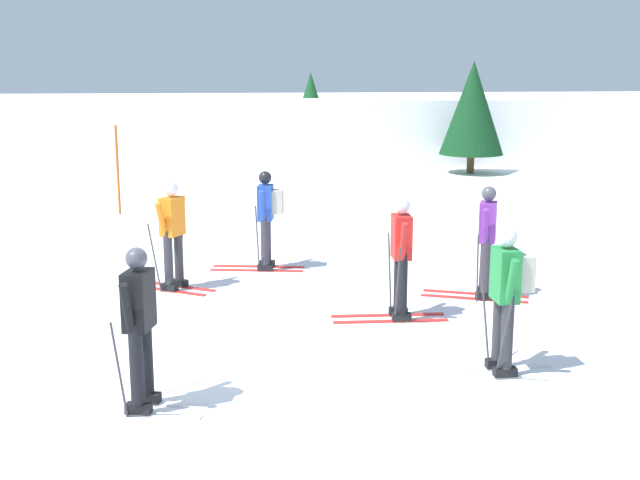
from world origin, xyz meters
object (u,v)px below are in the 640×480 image
at_px(skier_purple, 486,239).
at_px(conifer_far_centre, 473,108).
at_px(skier_green, 506,293).
at_px(skier_blue, 267,215).
at_px(conifer_far_right, 311,106).
at_px(skier_black, 139,324).
at_px(skier_orange, 172,232).
at_px(skier_red, 400,255).
at_px(trail_marker_pole, 118,170).

xyz_separation_m(skier_purple, conifer_far_centre, (3.96, 14.15, 1.18)).
bearing_deg(skier_green, conifer_far_centre, 74.72).
relative_size(skier_blue, conifer_far_centre, 0.48).
distance_m(skier_purple, conifer_far_right, 18.02).
bearing_deg(skier_black, skier_blue, 74.84).
height_order(skier_blue, conifer_far_right, conifer_far_right).
height_order(skier_orange, skier_red, same).
bearing_deg(conifer_far_centre, conifer_far_right, 141.67).
relative_size(skier_purple, conifer_far_centre, 0.48).
bearing_deg(trail_marker_pole, skier_red, -60.65).
xyz_separation_m(skier_purple, skier_blue, (-3.20, 2.12, 0.04)).
bearing_deg(skier_blue, skier_orange, -143.82).
xyz_separation_m(skier_green, conifer_far_right, (-0.13, 21.03, 1.06)).
bearing_deg(skier_black, skier_red, 40.00).
height_order(skier_purple, trail_marker_pole, trail_marker_pole).
bearing_deg(conifer_far_right, conifer_far_centre, -38.33).
xyz_separation_m(skier_orange, skier_green, (3.99, -4.06, 0.04)).
bearing_deg(skier_blue, skier_red, -60.72).
bearing_deg(skier_green, skier_orange, 134.45).
height_order(skier_green, conifer_far_right, conifer_far_right).
bearing_deg(skier_blue, skier_green, -64.61).
bearing_deg(skier_green, skier_red, 109.49).
bearing_deg(skier_black, conifer_far_right, 79.81).
distance_m(skier_black, skier_blue, 5.96).
bearing_deg(skier_orange, skier_blue, 36.18).
distance_m(skier_orange, skier_black, 4.63).
bearing_deg(skier_green, skier_blue, 115.39).
bearing_deg(skier_orange, skier_purple, -11.97).
bearing_deg(skier_black, trail_marker_pole, 98.28).
relative_size(skier_orange, skier_green, 1.00).
bearing_deg(skier_blue, skier_purple, -33.55).
xyz_separation_m(skier_orange, skier_black, (-0.03, -4.63, -0.00)).
relative_size(skier_black, conifer_far_centre, 0.48).
relative_size(skier_green, trail_marker_pole, 0.82).
relative_size(skier_green, conifer_far_centre, 0.48).
bearing_deg(conifer_far_centre, skier_purple, -105.65).
xyz_separation_m(skier_orange, trail_marker_pole, (-1.70, 6.85, 0.13)).
height_order(skier_purple, skier_green, same).
bearing_deg(skier_blue, trail_marker_pole, 119.38).
distance_m(skier_purple, trail_marker_pole, 10.15).
relative_size(skier_black, conifer_far_right, 0.54).
xyz_separation_m(skier_blue, skier_red, (1.69, -3.02, -0.04)).
relative_size(skier_black, skier_green, 1.00).
height_order(skier_blue, conifer_far_centre, conifer_far_centre).
xyz_separation_m(skier_purple, trail_marker_pole, (-6.42, 7.85, 0.13)).
relative_size(skier_red, conifer_far_right, 0.54).
bearing_deg(skier_green, conifer_far_right, 90.36).
distance_m(trail_marker_pole, conifer_far_right, 11.58).
bearing_deg(skier_blue, conifer_far_centre, 59.24).
distance_m(skier_blue, skier_red, 3.46).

